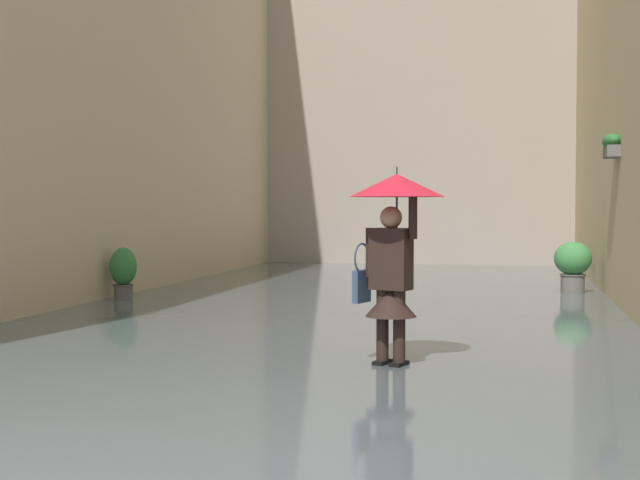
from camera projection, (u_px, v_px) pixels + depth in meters
ground_plane at (353, 305)px, 14.65m from camera, size 60.00×60.00×0.00m
flood_water at (353, 304)px, 14.65m from camera, size 9.00×25.66×0.06m
building_facade_far at (420, 82)px, 24.96m from camera, size 11.80×1.80×10.09m
person_wading at (393, 233)px, 8.72m from camera, size 0.92×0.92×1.98m
potted_plant_near_left at (575, 265)px, 17.98m from camera, size 0.32×0.32×0.85m
potted_plant_far_left at (573, 264)px, 16.11m from camera, size 0.66×0.66×0.98m
potted_plant_mid_right at (123, 272)px, 15.07m from camera, size 0.45×0.45×0.92m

